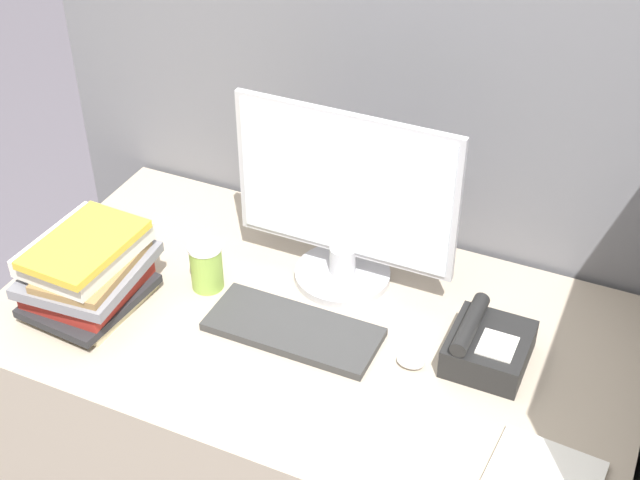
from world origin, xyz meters
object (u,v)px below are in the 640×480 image
(desk_telephone, at_px, (487,346))
(coffee_cup, at_px, (206,266))
(monitor, at_px, (344,207))
(book_stack, at_px, (87,271))
(keyboard, at_px, (293,329))
(mouse, at_px, (411,361))

(desk_telephone, bearing_deg, coffee_cup, -177.67)
(coffee_cup, bearing_deg, desk_telephone, 2.33)
(monitor, relative_size, book_stack, 1.76)
(keyboard, relative_size, coffee_cup, 3.25)
(mouse, distance_m, coffee_cup, 0.54)
(mouse, bearing_deg, desk_telephone, 29.43)
(keyboard, bearing_deg, coffee_cup, 165.98)
(monitor, height_order, mouse, monitor)
(monitor, height_order, coffee_cup, monitor)
(keyboard, relative_size, desk_telephone, 2.13)
(monitor, relative_size, coffee_cup, 4.45)
(keyboard, bearing_deg, desk_telephone, 12.40)
(coffee_cup, bearing_deg, monitor, 30.47)
(mouse, bearing_deg, keyboard, -177.65)
(coffee_cup, relative_size, desk_telephone, 0.66)
(mouse, distance_m, desk_telephone, 0.17)
(monitor, bearing_deg, desk_telephone, -19.22)
(coffee_cup, relative_size, book_stack, 0.40)
(monitor, xyz_separation_m, coffee_cup, (-0.28, -0.16, -0.15))
(desk_telephone, bearing_deg, keyboard, -167.60)
(monitor, xyz_separation_m, mouse, (0.25, -0.22, -0.19))
(monitor, xyz_separation_m, keyboard, (-0.02, -0.23, -0.20))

